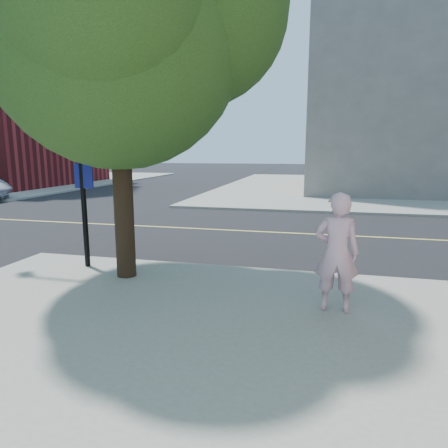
# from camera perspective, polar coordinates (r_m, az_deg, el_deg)

# --- Properties ---
(ground) EXTENTS (140.00, 140.00, 0.00)m
(ground) POSITION_cam_1_polar(r_m,az_deg,el_deg) (10.71, -20.33, -4.81)
(ground) COLOR black
(ground) RESTS_ON ground
(road_ew) EXTENTS (140.00, 9.00, 0.01)m
(road_ew) POSITION_cam_1_polar(r_m,az_deg,el_deg) (14.56, -10.52, -0.36)
(road_ew) COLOR black
(road_ew) RESTS_ON ground
(sidewalk_ne) EXTENTS (29.00, 25.00, 0.12)m
(sidewalk_ne) POSITION_cam_1_polar(r_m,az_deg,el_deg) (31.11, 27.76, 4.45)
(sidewalk_ne) COLOR gray
(sidewalk_ne) RESTS_ON ground
(man_on_phone) EXTENTS (0.71, 0.47, 1.95)m
(man_on_phone) POSITION_cam_1_polar(r_m,az_deg,el_deg) (6.66, 15.75, -3.95)
(man_on_phone) COLOR #E9ADC1
(man_on_phone) RESTS_ON sidewalk_se
(street_tree) EXTENTS (6.04, 5.49, 8.02)m
(street_tree) POSITION_cam_1_polar(r_m,az_deg,el_deg) (8.63, -14.40, 27.64)
(street_tree) COLOR black
(street_tree) RESTS_ON sidewalk_se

